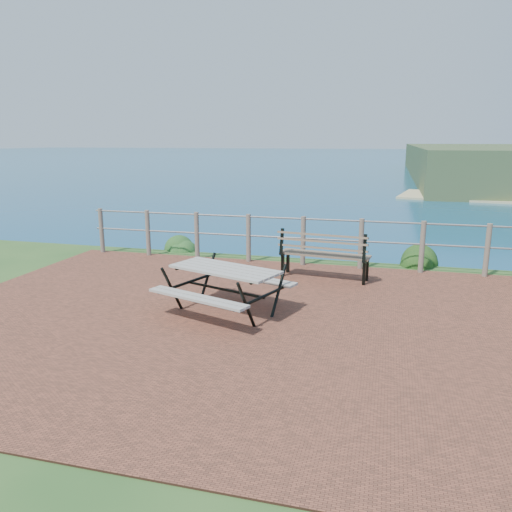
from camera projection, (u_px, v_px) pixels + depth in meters
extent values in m
cube|color=brown|center=(263.00, 322.00, 7.07)|extent=(10.00, 7.00, 0.12)
plane|color=#156D83|center=(387.00, 146.00, 195.27)|extent=(1200.00, 1200.00, 0.00)
cylinder|color=#6B5B4C|center=(102.00, 230.00, 11.25)|extent=(0.10, 0.10, 1.00)
cylinder|color=#6B5B4C|center=(148.00, 233.00, 10.96)|extent=(0.10, 0.10, 1.00)
cylinder|color=#6B5B4C|center=(197.00, 235.00, 10.67)|extent=(0.10, 0.10, 1.00)
cylinder|color=#6B5B4C|center=(249.00, 238.00, 10.39)|extent=(0.10, 0.10, 1.00)
cylinder|color=#6B5B4C|center=(303.00, 241.00, 10.10)|extent=(0.10, 0.10, 1.00)
cylinder|color=#6B5B4C|center=(361.00, 244.00, 9.81)|extent=(0.10, 0.10, 1.00)
cylinder|color=#6B5B4C|center=(422.00, 247.00, 9.52)|extent=(0.10, 0.10, 1.00)
cylinder|color=#6B5B4C|center=(487.00, 250.00, 9.24)|extent=(0.10, 0.10, 1.00)
cylinder|color=slate|center=(304.00, 219.00, 10.00)|extent=(9.40, 0.04, 0.04)
cylinder|color=slate|center=(303.00, 238.00, 10.09)|extent=(9.40, 0.04, 0.04)
cube|color=gray|center=(225.00, 269.00, 7.25)|extent=(1.74, 1.16, 0.04)
cube|color=gray|center=(225.00, 287.00, 7.31)|extent=(1.60, 0.75, 0.04)
cube|color=gray|center=(225.00, 287.00, 7.31)|extent=(1.60, 0.75, 0.04)
cylinder|color=black|center=(225.00, 290.00, 7.32)|extent=(1.32, 0.50, 0.04)
cube|color=brown|center=(325.00, 255.00, 9.12)|extent=(1.68, 0.62, 0.04)
cube|color=brown|center=(325.00, 239.00, 9.05)|extent=(1.64, 0.33, 0.37)
cube|color=black|center=(324.00, 266.00, 9.17)|extent=(0.06, 0.07, 0.45)
cube|color=black|center=(324.00, 266.00, 9.17)|extent=(0.06, 0.07, 0.45)
cube|color=black|center=(324.00, 266.00, 9.17)|extent=(0.06, 0.07, 0.45)
cube|color=black|center=(324.00, 266.00, 9.17)|extent=(0.06, 0.07, 0.45)
ellipsoid|color=#1E5021|center=(179.00, 249.00, 11.74)|extent=(0.72, 0.72, 0.44)
ellipsoid|color=#133B12|center=(429.00, 264.00, 10.31)|extent=(0.79, 0.79, 0.54)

